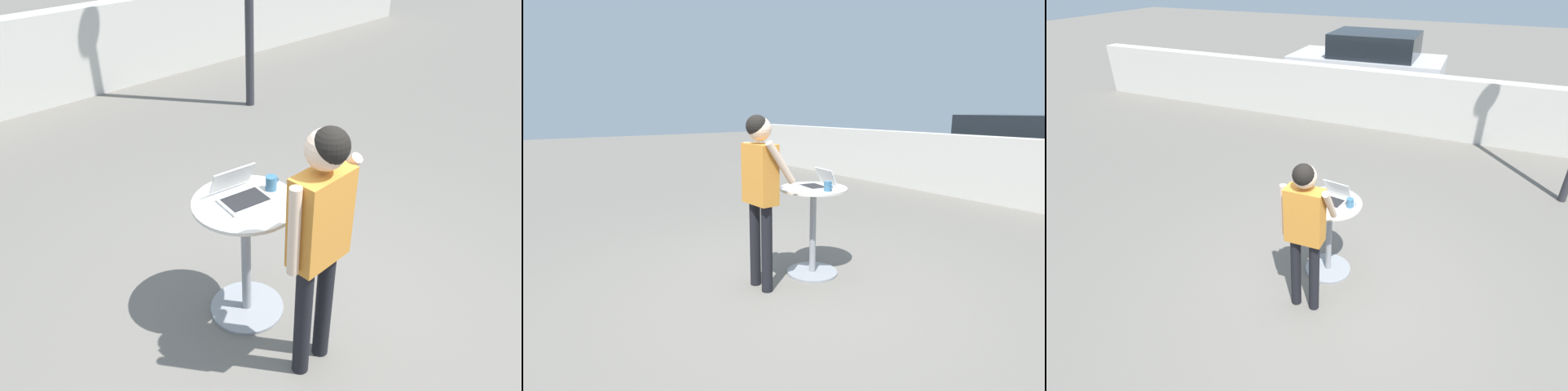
{
  "view_description": "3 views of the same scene",
  "coord_description": "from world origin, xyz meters",
  "views": [
    {
      "loc": [
        -2.11,
        -1.69,
        2.8
      ],
      "look_at": [
        -0.21,
        0.32,
        1.07
      ],
      "focal_mm": 35.0,
      "sensor_mm": 36.0,
      "label": 1
    },
    {
      "loc": [
        3.03,
        -2.28,
        1.8
      ],
      "look_at": [
        -0.28,
        0.09,
        0.92
      ],
      "focal_mm": 28.0,
      "sensor_mm": 36.0,
      "label": 2
    },
    {
      "loc": [
        1.1,
        -3.23,
        3.33
      ],
      "look_at": [
        -0.4,
        0.19,
        1.15
      ],
      "focal_mm": 28.0,
      "sensor_mm": 36.0,
      "label": 3
    }
  ],
  "objects": [
    {
      "name": "ground_plane",
      "position": [
        0.0,
        0.0,
        0.0
      ],
      "size": [
        50.0,
        50.0,
        0.0
      ],
      "primitive_type": "plane",
      "color": "slate"
    },
    {
      "name": "coffee_mug",
      "position": [
        -0.0,
        0.44,
        1.02
      ],
      "size": [
        0.12,
        0.08,
        0.1
      ],
      "color": "#336084",
      "rests_on": "cafe_table"
    },
    {
      "name": "parked_car_further_down",
      "position": [
        -2.04,
        8.18,
        0.83
      ],
      "size": [
        4.24,
        2.11,
        1.64
      ],
      "color": "silver",
      "rests_on": "ground_plane"
    },
    {
      "name": "cafe_table",
      "position": [
        -0.24,
        0.45,
        0.58
      ],
      "size": [
        0.72,
        0.72,
        0.97
      ],
      "color": "gray",
      "rests_on": "ground_plane"
    },
    {
      "name": "standing_person",
      "position": [
        -0.25,
        -0.22,
        1.11
      ],
      "size": [
        0.52,
        0.39,
        1.74
      ],
      "color": "black",
      "rests_on": "ground_plane"
    },
    {
      "name": "laptop",
      "position": [
        -0.23,
        0.49,
        1.01
      ],
      "size": [
        0.37,
        0.37,
        0.19
      ],
      "color": "silver",
      "rests_on": "cafe_table"
    }
  ]
}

